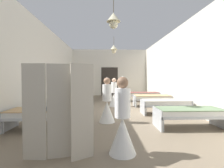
% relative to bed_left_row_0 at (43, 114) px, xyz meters
% --- Properties ---
extents(ground_plane, '(6.90, 13.65, 0.10)m').
position_rel_bed_left_row_0_xyz_m(ground_plane, '(2.10, 2.85, -0.49)').
color(ground_plane, '#7A6B56').
extents(room_shell, '(6.70, 13.25, 3.93)m').
position_rel_bed_left_row_0_xyz_m(room_shell, '(2.10, 4.24, 1.53)').
color(room_shell, silver).
rests_on(room_shell, ground).
extents(bed_left_row_0, '(1.90, 0.84, 0.57)m').
position_rel_bed_left_row_0_xyz_m(bed_left_row_0, '(0.00, 0.00, 0.00)').
color(bed_left_row_0, '#B7BCC1').
rests_on(bed_left_row_0, ground).
extents(bed_right_row_0, '(1.90, 0.84, 0.57)m').
position_rel_bed_left_row_0_xyz_m(bed_right_row_0, '(4.20, 0.00, 0.00)').
color(bed_right_row_0, '#B7BCC1').
rests_on(bed_right_row_0, ground).
extents(bed_left_row_1, '(1.90, 0.84, 0.57)m').
position_rel_bed_left_row_0_xyz_m(bed_left_row_1, '(0.00, 1.90, 0.00)').
color(bed_left_row_1, '#B7BCC1').
rests_on(bed_left_row_1, ground).
extents(bed_right_row_1, '(1.90, 0.84, 0.57)m').
position_rel_bed_left_row_0_xyz_m(bed_right_row_1, '(4.20, 1.90, 0.00)').
color(bed_right_row_1, '#B7BCC1').
rests_on(bed_right_row_1, ground).
extents(bed_left_row_2, '(1.90, 0.84, 0.57)m').
position_rel_bed_left_row_0_xyz_m(bed_left_row_2, '(0.00, 3.80, 0.00)').
color(bed_left_row_2, '#B7BCC1').
rests_on(bed_left_row_2, ground).
extents(bed_right_row_2, '(1.90, 0.84, 0.57)m').
position_rel_bed_left_row_0_xyz_m(bed_right_row_2, '(4.20, 3.80, 0.00)').
color(bed_right_row_2, '#B7BCC1').
rests_on(bed_right_row_2, ground).
extents(bed_left_row_3, '(1.90, 0.84, 0.57)m').
position_rel_bed_left_row_0_xyz_m(bed_left_row_3, '(0.00, 5.70, 0.00)').
color(bed_left_row_3, '#B7BCC1').
rests_on(bed_left_row_3, ground).
extents(bed_right_row_3, '(1.90, 0.84, 0.57)m').
position_rel_bed_left_row_0_xyz_m(bed_right_row_3, '(4.20, 5.70, 0.00)').
color(bed_right_row_3, '#B7BCC1').
rests_on(bed_right_row_3, ground).
extents(nurse_near_aisle, '(0.52, 0.52, 1.49)m').
position_rel_bed_left_row_0_xyz_m(nurse_near_aisle, '(2.11, -1.59, 0.09)').
color(nurse_near_aisle, white).
rests_on(nurse_near_aisle, ground).
extents(nurse_mid_aisle, '(0.52, 0.52, 1.49)m').
position_rel_bed_left_row_0_xyz_m(nurse_mid_aisle, '(1.82, 0.71, 0.09)').
color(nurse_mid_aisle, white).
rests_on(nurse_mid_aisle, ground).
extents(nurse_far_aisle, '(0.52, 0.52, 1.49)m').
position_rel_bed_left_row_0_xyz_m(nurse_far_aisle, '(2.21, 3.82, 0.09)').
color(nurse_far_aisle, white).
rests_on(nurse_far_aisle, ground).
extents(patient_seated_primary, '(0.44, 0.44, 0.80)m').
position_rel_bed_left_row_0_xyz_m(patient_seated_primary, '(0.35, -0.06, 0.43)').
color(patient_seated_primary, '#515B70').
rests_on(patient_seated_primary, bed_left_row_0).
extents(potted_plant, '(0.52, 0.52, 1.15)m').
position_rel_bed_left_row_0_xyz_m(potted_plant, '(1.87, 6.50, 0.23)').
color(potted_plant, brown).
rests_on(potted_plant, ground).
extents(privacy_screen, '(1.24, 0.24, 1.70)m').
position_rel_bed_left_row_0_xyz_m(privacy_screen, '(0.95, -1.74, 0.41)').
color(privacy_screen, '#BCB29E').
rests_on(privacy_screen, ground).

